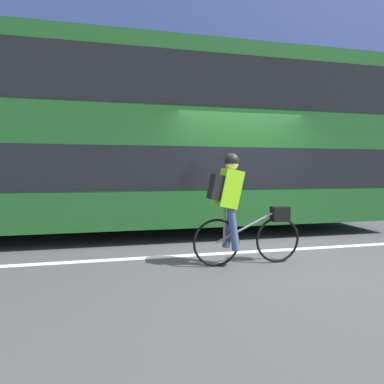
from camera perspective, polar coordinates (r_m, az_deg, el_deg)
The scene contains 7 objects.
ground_plane at distance 5.30m, azimuth 12.73°, elevation -11.17°, with size 80.00×80.00×0.00m, color #424244.
road_center_line at distance 5.35m, azimuth 12.44°, elevation -10.96°, with size 50.00×0.14×0.01m, color silver.
sidewalk_curb at distance 10.37m, azimuth 0.24°, elevation -3.20°, with size 60.00×1.85×0.14m.
building_facade at distance 11.77m, azimuth -0.91°, elevation 19.69°, with size 60.00×0.30×9.11m.
bus at distance 6.79m, azimuth -11.86°, elevation 10.41°, with size 11.38×2.60×3.87m.
cyclist_on_bike at distance 4.39m, azimuth 8.56°, elevation -2.58°, with size 1.65×0.32×1.63m.
trash_bin at distance 10.60m, azimuth 7.70°, elevation 0.14°, with size 0.49×0.49×1.04m.
Camera 1 is at (-2.14, -4.65, 1.38)m, focal length 28.00 mm.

